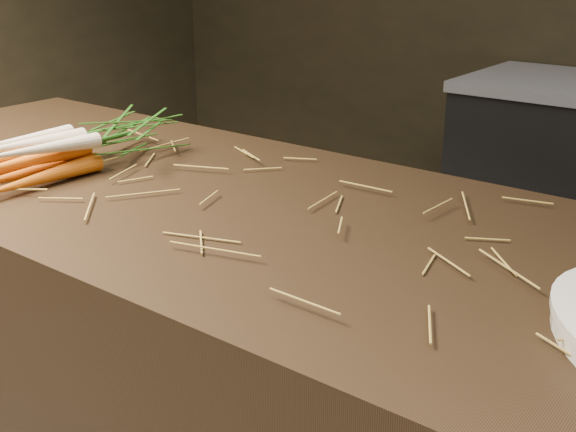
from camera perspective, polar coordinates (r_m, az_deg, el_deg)
straw_bedding at (r=1.08m, az=4.73°, el=-0.72°), size 1.40×0.60×0.02m
root_veg_bunch at (r=1.42m, az=-15.57°, el=5.49°), size 0.19×0.52×0.10m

